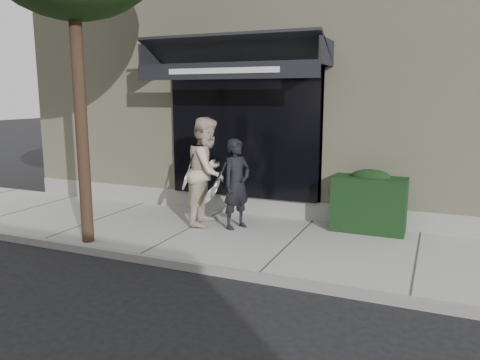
% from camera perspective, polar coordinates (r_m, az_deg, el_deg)
% --- Properties ---
extents(ground, '(80.00, 80.00, 0.00)m').
position_cam_1_polar(ground, '(8.07, 6.19, -8.36)').
color(ground, black).
rests_on(ground, ground).
extents(sidewalk, '(20.00, 3.00, 0.12)m').
position_cam_1_polar(sidewalk, '(8.05, 6.20, -7.95)').
color(sidewalk, '#A1A19C').
rests_on(sidewalk, ground).
extents(curb, '(20.00, 0.10, 0.14)m').
position_cam_1_polar(curb, '(6.67, 2.21, -11.76)').
color(curb, gray).
rests_on(curb, ground).
extents(building_facade, '(14.30, 8.04, 5.64)m').
position_cam_1_polar(building_facade, '(12.48, 13.22, 10.79)').
color(building_facade, '#BFB892').
rests_on(building_facade, ground).
extents(hedge, '(1.30, 0.70, 1.14)m').
position_cam_1_polar(hedge, '(8.86, 15.50, -2.57)').
color(hedge, black).
rests_on(hedge, sidewalk).
extents(pedestrian_front, '(0.79, 0.87, 1.68)m').
position_cam_1_polar(pedestrian_front, '(8.64, -0.45, -0.48)').
color(pedestrian_front, black).
rests_on(pedestrian_front, sidewalk).
extents(pedestrian_back, '(0.87, 1.07, 2.05)m').
position_cam_1_polar(pedestrian_back, '(8.93, -3.99, 1.07)').
color(pedestrian_back, beige).
rests_on(pedestrian_back, sidewalk).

